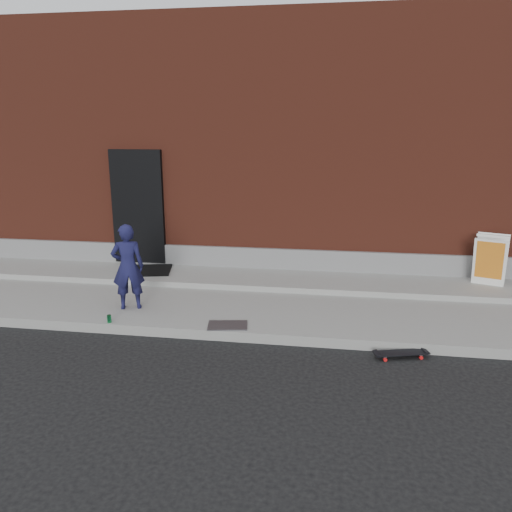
% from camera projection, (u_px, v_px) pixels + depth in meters
% --- Properties ---
extents(ground, '(80.00, 80.00, 0.00)m').
position_uv_depth(ground, '(240.00, 342.00, 7.04)').
color(ground, black).
rests_on(ground, ground).
extents(sidewalk, '(20.00, 3.00, 0.15)m').
position_uv_depth(sidewalk, '(256.00, 302.00, 8.45)').
color(sidewalk, gray).
rests_on(sidewalk, ground).
extents(apron, '(20.00, 1.20, 0.10)m').
position_uv_depth(apron, '(264.00, 279.00, 9.28)').
color(apron, gray).
rests_on(apron, sidewalk).
extents(building, '(20.00, 8.10, 5.00)m').
position_uv_depth(building, '(288.00, 144.00, 13.09)').
color(building, maroon).
rests_on(building, ground).
extents(child, '(0.58, 0.47, 1.36)m').
position_uv_depth(child, '(128.00, 267.00, 7.78)').
color(child, '#161740').
rests_on(child, sidewalk).
extents(skateboard, '(0.73, 0.36, 0.08)m').
position_uv_depth(skateboard, '(401.00, 353.00, 6.56)').
color(skateboard, red).
rests_on(skateboard, ground).
extents(pizza_sign, '(0.71, 0.77, 0.88)m').
position_uv_depth(pizza_sign, '(490.00, 260.00, 8.74)').
color(pizza_sign, white).
rests_on(pizza_sign, apron).
extents(soda_can, '(0.08, 0.08, 0.12)m').
position_uv_depth(soda_can, '(109.00, 319.00, 7.35)').
color(soda_can, '#1A8442').
rests_on(soda_can, sidewalk).
extents(doormat, '(1.09, 0.96, 0.03)m').
position_uv_depth(doormat, '(146.00, 270.00, 9.62)').
color(doormat, black).
rests_on(doormat, apron).
extents(utility_plate, '(0.62, 0.45, 0.02)m').
position_uv_depth(utility_plate, '(228.00, 325.00, 7.23)').
color(utility_plate, '#4D4D51').
rests_on(utility_plate, sidewalk).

